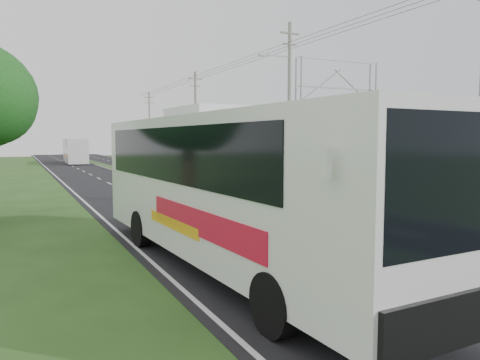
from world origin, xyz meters
name	(u,v)px	position (x,y,z in m)	size (l,w,h in m)	color
ground	(355,244)	(0.00, 0.00, 0.00)	(180.00, 180.00, 0.00)	#28461A
road_asphalt	(172,187)	(0.00, 20.00, 0.01)	(14.00, 160.00, 0.02)	black
median_strip	(172,186)	(0.00, 20.00, 0.10)	(1.20, 160.00, 0.18)	gray
lane_edge_left	(73,192)	(-6.70, 20.00, 0.00)	(0.12, 160.00, 0.01)	silver
lane_edge_right	(255,184)	(6.70, 20.00, 0.00)	(0.12, 160.00, 0.01)	silver
shop_mid	(318,157)	(14.00, 22.00, 1.86)	(7.60, 10.60, 3.67)	tan
shop_far	(247,152)	(14.00, 36.00, 1.93)	(8.60, 11.60, 3.82)	tan
palm_verge_a	(470,111)	(9.00, 3.00, 4.74)	(2.40, 2.40, 5.45)	#473321
palm_verge_b	(351,125)	(9.40, 12.00, 4.36)	(2.40, 2.40, 5.05)	#473321
palm_verge_c	(286,117)	(8.80, 19.00, 5.12)	(2.40, 2.40, 5.85)	#473321
palm_verge_d	(241,127)	(9.30, 28.00, 4.55)	(2.40, 2.40, 5.25)	#473321
palm_behind_shop	(409,120)	(17.50, 15.00, 4.93)	(2.40, 2.40, 5.65)	#473321
utility_pole_b	(289,101)	(8.47, 18.00, 6.26)	(3.20, 0.28, 12.00)	gray
utility_pole_c	(196,119)	(8.50, 38.00, 5.67)	(1.60, 0.28, 11.00)	gray
utility_pole_d	(150,126)	(8.50, 58.00, 5.42)	(1.60, 0.28, 10.50)	gray
billboard_lattice	(337,108)	(22.00, 30.00, 6.82)	(10.18, 1.18, 12.07)	gray
coach_bus_main	(226,179)	(-5.03, -0.80, 2.39)	(3.50, 13.58, 4.35)	silver
coach_bus_far	(75,149)	(-2.31, 58.32, 1.99)	(3.09, 12.15, 3.51)	white
motorcyclist	(193,184)	(-1.12, 12.62, 0.92)	(1.70, 0.91, 2.42)	black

